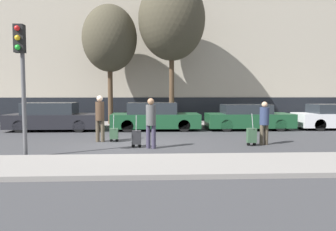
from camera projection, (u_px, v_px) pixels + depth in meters
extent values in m
plane|color=#38383A|center=(133.00, 144.00, 12.18)|extent=(80.00, 80.00, 0.00)
cube|color=gray|center=(124.00, 165.00, 8.44)|extent=(28.00, 2.50, 0.12)
cube|color=gray|center=(140.00, 124.00, 19.15)|extent=(28.00, 3.00, 0.12)
cube|color=#A89E8C|center=(141.00, 21.00, 22.16)|extent=(28.00, 2.60, 13.50)
cube|color=black|center=(141.00, 110.00, 21.27)|extent=(27.44, 0.06, 1.60)
cube|color=black|center=(54.00, 121.00, 16.57)|extent=(4.57, 1.82, 0.70)
cube|color=#23282D|center=(50.00, 108.00, 16.51)|extent=(2.51, 1.60, 0.57)
cylinder|color=black|center=(79.00, 126.00, 15.84)|extent=(0.60, 0.18, 0.60)
cylinder|color=black|center=(86.00, 123.00, 17.47)|extent=(0.60, 0.18, 0.60)
cylinder|color=black|center=(19.00, 126.00, 15.70)|extent=(0.60, 0.18, 0.60)
cylinder|color=black|center=(32.00, 123.00, 17.33)|extent=(0.60, 0.18, 0.60)
cube|color=#194728|center=(156.00, 120.00, 16.82)|extent=(4.47, 1.91, 0.70)
cube|color=#23282D|center=(152.00, 108.00, 16.76)|extent=(2.46, 1.68, 0.57)
cylinder|color=black|center=(184.00, 126.00, 16.04)|extent=(0.60, 0.18, 0.60)
cylinder|color=black|center=(181.00, 122.00, 17.76)|extent=(0.60, 0.18, 0.60)
cylinder|color=black|center=(127.00, 126.00, 15.91)|extent=(0.60, 0.18, 0.60)
cylinder|color=black|center=(130.00, 123.00, 17.62)|extent=(0.60, 0.18, 0.60)
cube|color=#194728|center=(249.00, 120.00, 16.95)|extent=(4.37, 1.77, 0.70)
cube|color=#23282D|center=(246.00, 109.00, 16.90)|extent=(2.40, 1.56, 0.47)
cylinder|color=black|center=(280.00, 125.00, 16.24)|extent=(0.60, 0.18, 0.60)
cylinder|color=black|center=(269.00, 122.00, 17.83)|extent=(0.60, 0.18, 0.60)
cylinder|color=black|center=(226.00, 126.00, 16.11)|extent=(0.60, 0.18, 0.60)
cylinder|color=black|center=(220.00, 123.00, 17.69)|extent=(0.60, 0.18, 0.60)
cube|color=silver|center=(336.00, 120.00, 17.25)|extent=(4.24, 1.77, 0.70)
cube|color=#23282D|center=(334.00, 109.00, 17.20)|extent=(2.33, 1.56, 0.48)
cylinder|color=black|center=(320.00, 125.00, 16.40)|extent=(0.60, 0.18, 0.60)
cylinder|color=black|center=(305.00, 122.00, 17.99)|extent=(0.60, 0.18, 0.60)
cylinder|color=#4C4233|center=(103.00, 131.00, 12.83)|extent=(0.15, 0.15, 0.84)
cylinder|color=#4C4233|center=(98.00, 131.00, 12.84)|extent=(0.15, 0.15, 0.84)
cylinder|color=#473323|center=(100.00, 111.00, 12.78)|extent=(0.34, 0.34, 0.73)
sphere|color=beige|center=(100.00, 99.00, 12.75)|extent=(0.24, 0.24, 0.24)
cube|color=#335138|center=(114.00, 134.00, 12.81)|extent=(0.32, 0.24, 0.41)
cylinder|color=black|center=(111.00, 140.00, 12.83)|extent=(0.12, 0.03, 0.12)
cylinder|color=black|center=(117.00, 140.00, 12.84)|extent=(0.12, 0.03, 0.12)
cylinder|color=gray|center=(114.00, 122.00, 12.71)|extent=(0.02, 0.19, 0.53)
cylinder|color=#383347|center=(148.00, 137.00, 11.34)|extent=(0.15, 0.15, 0.81)
cylinder|color=#383347|center=(154.00, 137.00, 11.27)|extent=(0.15, 0.15, 0.81)
cylinder|color=#4C4C4C|center=(151.00, 115.00, 11.25)|extent=(0.34, 0.34, 0.70)
sphere|color=#936B4C|center=(151.00, 102.00, 11.22)|extent=(0.23, 0.23, 0.23)
cube|color=#262628|center=(136.00, 137.00, 11.48)|extent=(0.32, 0.24, 0.48)
cylinder|color=black|center=(133.00, 146.00, 11.50)|extent=(0.12, 0.03, 0.12)
cylinder|color=black|center=(140.00, 146.00, 11.51)|extent=(0.12, 0.03, 0.12)
cylinder|color=gray|center=(136.00, 123.00, 11.38)|extent=(0.02, 0.19, 0.53)
cylinder|color=#4C4233|center=(262.00, 135.00, 12.03)|extent=(0.15, 0.15, 0.74)
cylinder|color=#4C4233|center=(266.00, 135.00, 12.11)|extent=(0.15, 0.15, 0.74)
cylinder|color=#283351|center=(264.00, 116.00, 12.02)|extent=(0.34, 0.34, 0.65)
sphere|color=tan|center=(265.00, 104.00, 11.99)|extent=(0.21, 0.21, 0.21)
cube|color=#335138|center=(252.00, 135.00, 11.87)|extent=(0.32, 0.24, 0.52)
cylinder|color=black|center=(248.00, 144.00, 11.88)|extent=(0.12, 0.03, 0.12)
cylinder|color=black|center=(254.00, 144.00, 11.89)|extent=(0.12, 0.03, 0.12)
cylinder|color=gray|center=(252.00, 121.00, 11.76)|extent=(0.02, 0.19, 0.53)
cylinder|color=#515154|center=(24.00, 92.00, 9.65)|extent=(0.12, 0.12, 3.88)
cube|color=black|center=(19.00, 39.00, 9.36)|extent=(0.28, 0.24, 0.80)
sphere|color=red|center=(17.00, 28.00, 9.19)|extent=(0.15, 0.15, 0.15)
sphere|color=gold|center=(17.00, 38.00, 9.21)|extent=(0.15, 0.15, 0.15)
sphere|color=green|center=(18.00, 47.00, 9.23)|extent=(0.15, 0.15, 0.15)
torus|color=black|center=(145.00, 117.00, 19.07)|extent=(0.72, 0.06, 0.72)
torus|color=black|center=(127.00, 117.00, 19.02)|extent=(0.72, 0.06, 0.72)
cylinder|color=navy|center=(136.00, 114.00, 19.03)|extent=(1.00, 0.05, 0.05)
cylinder|color=navy|center=(132.00, 111.00, 19.01)|extent=(0.04, 0.04, 0.40)
cylinder|color=#4C3826|center=(172.00, 87.00, 18.68)|extent=(0.28, 0.28, 4.18)
ellipsoid|color=#423D2D|center=(172.00, 19.00, 18.40)|extent=(3.77, 3.77, 4.60)
cylinder|color=#4C3826|center=(110.00, 94.00, 18.93)|extent=(0.28, 0.28, 3.47)
ellipsoid|color=#423D2D|center=(110.00, 38.00, 18.71)|extent=(3.12, 3.12, 3.81)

